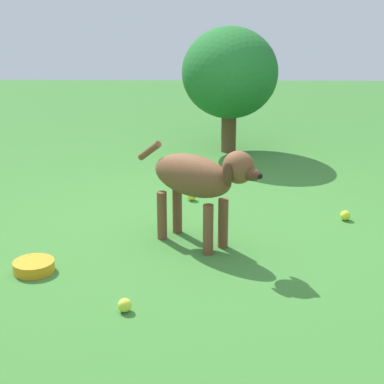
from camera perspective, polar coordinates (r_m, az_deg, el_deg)
name	(u,v)px	position (r m, az deg, el deg)	size (l,w,h in m)	color
ground	(199,232)	(3.85, 0.62, -3.70)	(14.00, 14.00, 0.00)	#38722D
dog	(199,179)	(3.51, 0.67, 1.23)	(0.62, 0.74, 0.62)	brown
tennis_ball_0	(345,215)	(4.15, 14.09, -2.13)	(0.07, 0.07, 0.07)	#CCDF2E
tennis_ball_1	(125,305)	(2.93, -6.28, -10.44)	(0.07, 0.07, 0.07)	#C9DB3D
tennis_ball_2	(192,196)	(4.40, -0.04, -0.38)	(0.07, 0.07, 0.07)	yellow
water_bowl	(34,266)	(3.41, -14.52, -6.72)	(0.22, 0.22, 0.06)	orange
shrub_near	(230,73)	(5.67, 3.54, 10.99)	(0.97, 0.88, 1.15)	brown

